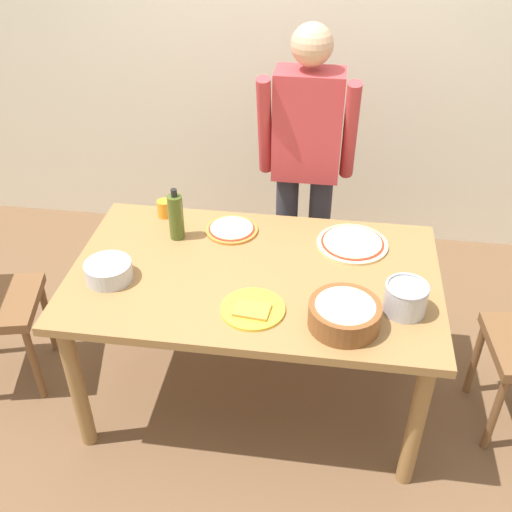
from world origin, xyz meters
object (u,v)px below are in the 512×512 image
Objects in this scene: cup_orange at (164,209)px; pizza_raw_on_board at (352,243)px; pizza_cooked_on_tray at (232,229)px; popcorn_bowl at (345,313)px; olive_oil_bottle at (176,216)px; mixing_bowl_steel at (109,271)px; plate_with_slice at (253,309)px; dining_table at (254,288)px; person_cook at (306,159)px; steel_pot at (406,298)px.

pizza_raw_on_board is at bearing -7.80° from cup_orange.
popcorn_bowl is at bearing -47.57° from pizza_cooked_on_tray.
pizza_raw_on_board is at bearing 87.21° from popcorn_bowl.
olive_oil_bottle is 0.22m from cup_orange.
cup_orange is at bearing 79.14° from mixing_bowl_steel.
dining_table is at bearing 96.74° from plate_with_slice.
person_cook is at bearing 55.07° from pizza_cooked_on_tray.
olive_oil_bottle is at bearing -58.22° from cup_orange.
mixing_bowl_steel is 0.54m from cup_orange.
plate_with_slice is (0.03, -0.26, 0.10)m from dining_table.
mixing_bowl_steel is (-1.03, -0.40, 0.03)m from pizza_raw_on_board.
popcorn_bowl reaches higher than dining_table.
dining_table is at bearing -101.90° from person_cook.
plate_with_slice is at bearing -48.11° from olive_oil_bottle.
pizza_cooked_on_tray is (-0.31, -0.45, -0.17)m from person_cook.
popcorn_bowl is at bearing -36.42° from dining_table.
pizza_cooked_on_tray is 0.89× the size of popcorn_bowl.
plate_with_slice is 0.65m from mixing_bowl_steel.
pizza_raw_on_board is at bearing 3.40° from olive_oil_bottle.
person_cook is 1.03m from plate_with_slice.
pizza_raw_on_board is (0.26, -0.49, -0.17)m from person_cook.
steel_pot reaches higher than cup_orange.
dining_table is at bearing -147.25° from pizza_raw_on_board.
dining_table is 9.22× the size of steel_pot.
mixing_bowl_steel is (-0.45, -0.44, 0.03)m from pizza_cooked_on_tray.
dining_table is 0.50m from olive_oil_bottle.
person_cook is 1.08m from popcorn_bowl.
olive_oil_bottle is at bearing 131.89° from plate_with_slice.
mixing_bowl_steel is at bearing -100.86° from cup_orange.
steel_pot is at bearing -64.57° from pizza_raw_on_board.
dining_table is 0.36m from pizza_cooked_on_tray.
mixing_bowl_steel reaches higher than pizza_cooked_on_tray.
dining_table is 5.71× the size of popcorn_bowl.
popcorn_bowl is (0.39, -0.29, 0.15)m from dining_table.
steel_pot is at bearing 26.65° from popcorn_bowl.
plate_with_slice is (-0.13, -1.01, -0.17)m from person_cook.
pizza_raw_on_board reaches higher than dining_table.
person_cook is at bearing 117.98° from pizza_raw_on_board.
pizza_cooked_on_tray is at bearing 44.22° from mixing_bowl_steel.
pizza_cooked_on_tray is at bearing 176.15° from pizza_raw_on_board.
person_cook is at bearing 82.72° from plate_with_slice.
cup_orange is at bearing -151.50° from person_cook.
mixing_bowl_steel is (-0.64, 0.12, 0.03)m from plate_with_slice.
dining_table is at bearing -29.08° from olive_oil_bottle.
cup_orange is (-0.35, 0.09, 0.03)m from pizza_cooked_on_tray.
plate_with_slice is (-0.39, -0.52, -0.00)m from pizza_raw_on_board.
mixing_bowl_steel is at bearing 171.12° from popcorn_bowl.
popcorn_bowl reaches higher than mixing_bowl_steel.
mixing_bowl_steel is (-0.61, -0.13, 0.13)m from dining_table.
plate_with_slice is 1.02× the size of olive_oil_bottle.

